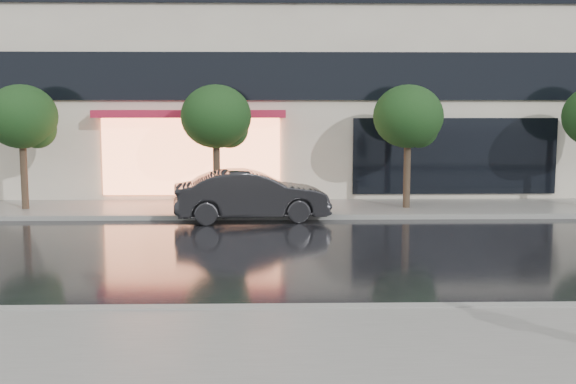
{
  "coord_description": "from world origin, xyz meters",
  "views": [
    {
      "loc": [
        -1.28,
        -12.55,
        3.5
      ],
      "look_at": [
        -0.9,
        3.92,
        1.4
      ],
      "focal_mm": 45.0,
      "sensor_mm": 36.0,
      "label": 1
    }
  ],
  "objects": [
    {
      "name": "curb_far",
      "position": [
        0.0,
        8.5,
        0.07
      ],
      "size": [
        60.0,
        0.25,
        0.14
      ],
      "primitive_type": "cube",
      "color": "gray",
      "rests_on": "ground"
    },
    {
      "name": "parked_car",
      "position": [
        -1.87,
        8.3,
        0.74
      ],
      "size": [
        4.66,
        2.16,
        1.48
      ],
      "primitive_type": "imported",
      "rotation": [
        0.0,
        0.0,
        1.71
      ],
      "color": "black",
      "rests_on": "ground"
    },
    {
      "name": "ground",
      "position": [
        0.0,
        0.0,
        0.0
      ],
      "size": [
        120.0,
        120.0,
        0.0
      ],
      "primitive_type": "plane",
      "color": "black",
      "rests_on": "ground"
    },
    {
      "name": "curb_near",
      "position": [
        0.0,
        -1.0,
        0.07
      ],
      "size": [
        60.0,
        0.25,
        0.14
      ],
      "primitive_type": "cube",
      "color": "gray",
      "rests_on": "ground"
    },
    {
      "name": "tree_mid_east",
      "position": [
        3.06,
        10.03,
        2.92
      ],
      "size": [
        2.2,
        2.2,
        3.99
      ],
      "color": "#33261C",
      "rests_on": "ground"
    },
    {
      "name": "sidewalk_near",
      "position": [
        0.0,
        -3.25,
        0.06
      ],
      "size": [
        60.0,
        4.5,
        0.12
      ],
      "primitive_type": "cube",
      "color": "slate",
      "rests_on": "ground"
    },
    {
      "name": "sidewalk_far",
      "position": [
        0.0,
        10.25,
        0.06
      ],
      "size": [
        60.0,
        3.5,
        0.12
      ],
      "primitive_type": "cube",
      "color": "slate",
      "rests_on": "ground"
    },
    {
      "name": "tree_mid_west",
      "position": [
        -2.94,
        10.03,
        2.92
      ],
      "size": [
        2.2,
        2.2,
        3.99
      ],
      "color": "#33261C",
      "rests_on": "ground"
    },
    {
      "name": "tree_far_west",
      "position": [
        -8.94,
        10.03,
        2.92
      ],
      "size": [
        2.2,
        2.2,
        3.99
      ],
      "color": "#33261C",
      "rests_on": "ground"
    }
  ]
}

